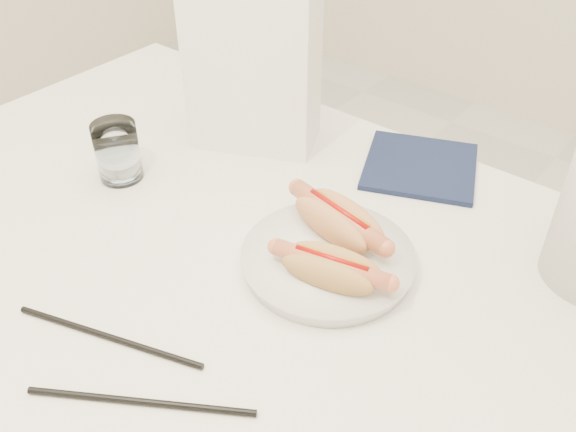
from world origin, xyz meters
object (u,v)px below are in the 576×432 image
Objects in this scene: water_glass at (117,151)px; hotdog_left at (338,220)px; plate at (328,261)px; napkin_box at (254,67)px; table at (231,274)px; hotdog_right at (331,268)px.

hotdog_left is at bearing 12.79° from water_glass.
plate is at bearing -57.99° from hotdog_left.
napkin_box is at bearing 67.99° from water_glass.
napkin_box reaches higher than table.
hotdog_right reaches higher than plate.
table is 0.18m from hotdog_left.
plate is 0.37m from water_glass.
table is 0.26m from water_glass.
water_glass is (-0.35, -0.08, 0.01)m from hotdog_left.
plate reaches higher than table.
table is 12.94× the size of water_glass.
hotdog_right is 0.40m from water_glass.
hotdog_left is 1.83× the size of water_glass.
water_glass is at bearing 167.15° from hotdog_right.
plate is 0.06m from hotdog_left.
water_glass reaches higher than plate.
hotdog_left reaches higher than plate.
table is at bearing -130.19° from hotdog_left.
table is at bearing -2.70° from water_glass.
napkin_box is at bearing 147.23° from plate.
water_glass is (-0.40, -0.00, 0.01)m from hotdog_right.
hotdog_left is 0.31m from napkin_box.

